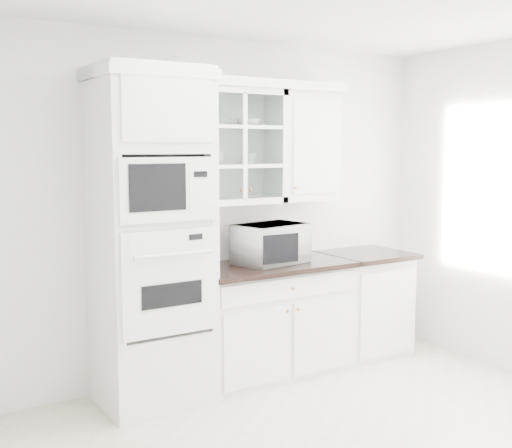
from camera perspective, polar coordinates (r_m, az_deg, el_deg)
room_shell at (r=4.09m, az=5.83°, el=5.88°), size 4.00×3.50×2.70m
oven_column at (r=4.62m, az=-9.30°, el=-1.28°), size 0.76×0.68×2.40m
base_cabinet_run at (r=5.27m, az=1.22°, el=-8.37°), size 1.32×0.67×0.92m
extra_base_cabinet at (r=5.86m, az=9.49°, el=-6.90°), size 0.72×0.67×0.92m
upper_cabinet_glass at (r=5.07m, az=-1.97°, el=6.89°), size 0.80×0.33×0.90m
upper_cabinet_solid at (r=5.44m, az=4.24°, el=6.88°), size 0.55×0.33×0.90m
crown_molding at (r=5.02m, az=-2.91°, el=12.44°), size 2.14×0.38×0.07m
countertop_microwave at (r=5.14m, az=1.22°, el=-1.73°), size 0.62×0.55×0.32m
bowl_a at (r=4.99m, az=-4.04°, el=9.03°), size 0.26×0.26×0.05m
bowl_b at (r=5.12m, az=-0.69°, el=9.01°), size 0.20×0.20×0.06m
cup_a at (r=5.00m, az=-3.61°, el=5.88°), size 0.14×0.14×0.10m
cup_b at (r=5.15m, az=-0.55°, el=5.84°), size 0.10×0.10×0.09m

